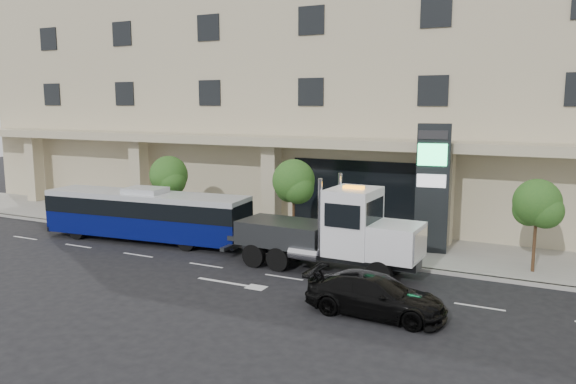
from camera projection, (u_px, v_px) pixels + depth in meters
name	position (u px, v px, depth m)	size (l,w,h in m)	color
ground	(299.00, 268.00, 25.29)	(120.00, 120.00, 0.00)	black
sidewalk	(339.00, 242.00, 29.70)	(120.00, 6.00, 0.15)	gray
curb	(316.00, 256.00, 27.05)	(120.00, 0.30, 0.15)	gray
convention_center	(398.00, 64.00, 37.39)	(60.00, 17.60, 20.00)	#BBAD8C
tree_left	(169.00, 178.00, 32.34)	(2.27, 2.20, 4.22)	#422B19
tree_mid	(294.00, 184.00, 28.82)	(2.28, 2.20, 4.38)	#422B19
tree_right	(538.00, 206.00, 23.83)	(2.10, 2.00, 4.04)	#422B19
city_bus	(146.00, 214.00, 30.05)	(11.68, 3.48, 2.91)	black
tow_truck	(335.00, 233.00, 24.43)	(9.39, 2.56, 4.27)	#2D3033
black_sedan	(375.00, 295.00, 19.60)	(2.01, 4.95, 1.44)	black
signage_pylon	(432.00, 188.00, 27.05)	(1.62, 0.80, 6.25)	black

